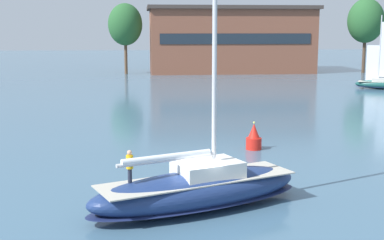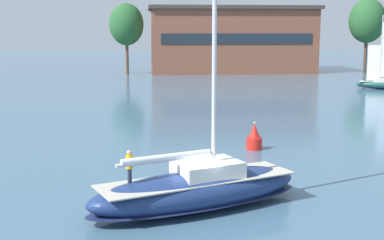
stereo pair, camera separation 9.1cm
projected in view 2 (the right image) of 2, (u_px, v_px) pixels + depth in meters
ground_plane at (197, 209)px, 26.87m from camera, size 400.00×400.00×0.00m
waterfront_building at (231, 39)px, 110.83m from camera, size 34.02×16.63×13.36m
tree_shore_left at (126, 25)px, 104.90m from camera, size 6.71×6.71×13.82m
tree_shore_center at (367, 21)px, 107.07m from camera, size 7.23×7.23×14.89m
sailboat_main at (198, 188)px, 26.70m from camera, size 11.96×7.41×15.92m
sailboat_moored_near_marina at (384, 83)px, 79.63m from camera, size 8.03×5.63×10.87m
channel_buoy at (254, 138)px, 39.90m from camera, size 1.17×1.17×2.11m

